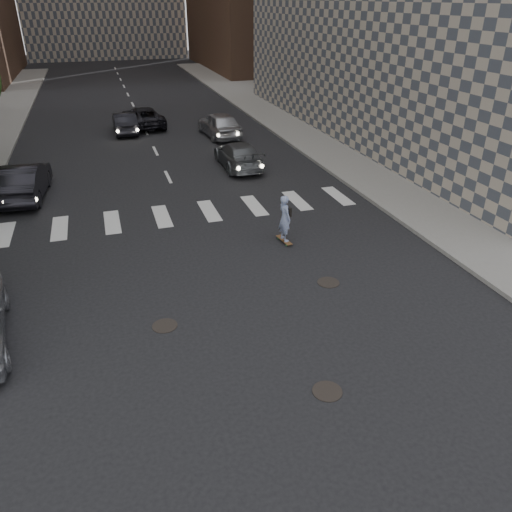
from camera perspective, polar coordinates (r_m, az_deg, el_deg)
The scene contains 11 objects.
ground at distance 13.45m, azimuth -1.08°, elevation -9.36°, with size 160.00×160.00×0.00m, color black.
sidewalk_right at distance 35.91m, azimuth 12.61°, elevation 14.02°, with size 13.00×80.00×0.15m, color gray.
manhole_a at distance 11.99m, azimuth 8.15°, elevation -15.05°, with size 0.70×0.70×0.02m, color black.
manhole_b at distance 14.11m, azimuth -10.38°, elevation -7.84°, with size 0.70×0.70×0.02m, color black.
manhole_c at distance 16.02m, azimuth 8.27°, elevation -3.01°, with size 0.70×0.70×0.02m, color black.
skateboarder at distance 18.09m, azimuth 3.32°, elevation 4.33°, with size 0.50×0.94×1.83m.
traffic_car_a at distance 24.70m, azimuth -24.99°, elevation 7.77°, with size 1.65×4.73×1.56m, color black.
traffic_car_b at distance 26.82m, azimuth -2.04°, elevation 11.47°, with size 1.85×4.56×1.32m, color slate.
traffic_car_c at distance 36.58m, azimuth -12.83°, elevation 15.22°, with size 2.25×4.89×1.36m, color black.
traffic_car_d at distance 33.18m, azimuth -4.20°, elevation 14.79°, with size 1.88×4.67×1.59m, color #B9BAC1.
traffic_car_e at distance 35.16m, azimuth -14.76°, elevation 14.51°, with size 1.42×4.09×1.35m, color black.
Camera 1 is at (-2.97, -10.34, 8.07)m, focal length 35.00 mm.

